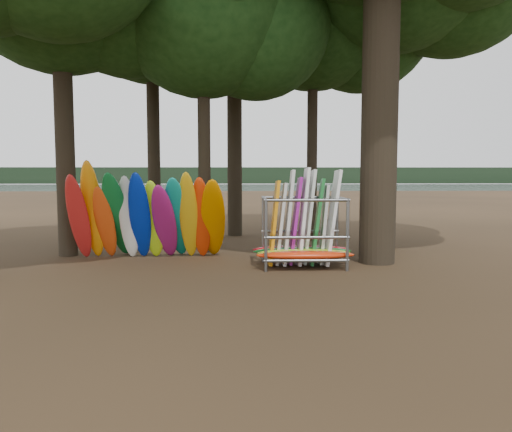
{
  "coord_description": "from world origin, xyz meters",
  "views": [
    {
      "loc": [
        -0.07,
        -13.92,
        2.75
      ],
      "look_at": [
        0.48,
        1.5,
        1.4
      ],
      "focal_mm": 35.0,
      "sensor_mm": 36.0,
      "label": 1
    }
  ],
  "objects": [
    {
      "name": "oak_5",
      "position": [
        -1.23,
        3.26,
        8.4
      ],
      "size": [
        7.29,
        7.29,
        11.59
      ],
      "color": "black",
      "rests_on": "ground"
    },
    {
      "name": "lake",
      "position": [
        0.0,
        60.0,
        0.0
      ],
      "size": [
        160.0,
        160.0,
        0.0
      ],
      "primitive_type": "plane",
      "color": "gray",
      "rests_on": "ground"
    },
    {
      "name": "kayak_row",
      "position": [
        -2.91,
        1.92,
        1.33
      ],
      "size": [
        5.02,
        2.22,
        3.27
      ],
      "color": "red",
      "rests_on": "ground"
    },
    {
      "name": "storage_rack",
      "position": [
        1.83,
        0.5,
        0.97
      ],
      "size": [
        2.95,
        1.61,
        2.9
      ],
      "color": "slate",
      "rests_on": "ground"
    },
    {
      "name": "ground",
      "position": [
        0.0,
        0.0,
        0.0
      ],
      "size": [
        120.0,
        120.0,
        0.0
      ],
      "primitive_type": "plane",
      "color": "#47331E",
      "rests_on": "ground"
    },
    {
      "name": "far_shore",
      "position": [
        0.0,
        110.0,
        2.0
      ],
      "size": [
        160.0,
        4.0,
        4.0
      ],
      "primitive_type": "cube",
      "color": "black",
      "rests_on": "ground"
    }
  ]
}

